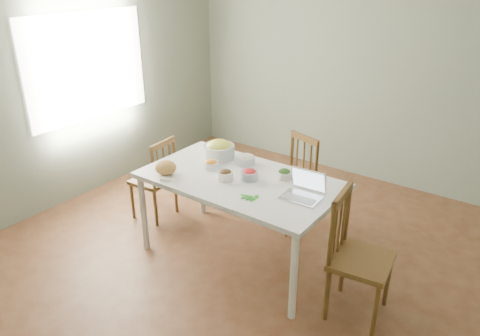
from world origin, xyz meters
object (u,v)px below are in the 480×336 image
Objects in this scene: bowl_squash at (219,149)px; chair_left at (153,178)px; laptop at (301,187)px; bread_boule at (166,168)px; dining_table at (240,218)px; chair_far at (289,183)px; chair_right at (362,258)px.

chair_left is at bearing -166.92° from bowl_squash.
bowl_squash is at bearing 162.17° from laptop.
bread_boule is at bearing 52.04° from chair_left.
dining_table is 0.83m from bread_boule.
bread_boule is 0.61× the size of laptop.
bowl_squash reaches higher than chair_far.
bowl_squash is (-0.51, -0.52, 0.43)m from chair_far.
bowl_squash is (-0.44, 0.26, 0.50)m from dining_table.
dining_table is 1.23m from chair_left.
bowl_squash reaches higher than chair_left.
dining_table is at bearing 28.10° from bread_boule.
chair_far is (0.07, 0.78, 0.07)m from dining_table.
chair_far is 0.93× the size of chair_right.
bowl_squash is (0.16, 0.58, 0.03)m from bread_boule.
bowl_squash is at bearing 97.64° from chair_left.
bread_boule is (-1.81, -0.24, 0.37)m from chair_right.
chair_right is at bearing -3.71° from dining_table.
bowl_squash is at bearing 149.52° from dining_table.
chair_far is at bearing 46.02° from chair_right.
dining_table is 0.79m from chair_far.
laptop is (-0.58, 0.06, 0.41)m from chair_right.
chair_right is 3.42× the size of bowl_squash.
dining_table is at bearing 175.03° from laptop.
bowl_squash is 0.98× the size of laptop.
chair_far is 1.47m from chair_left.
bread_boule is 1.26m from laptop.
chair_far is at bearing 45.57° from bowl_squash.
chair_right reaches higher than bread_boule.
bread_boule is (0.63, -0.40, 0.43)m from chair_left.
bread_boule is (-0.60, -0.32, 0.48)m from dining_table.
laptop is at bearing 13.72° from bread_boule.
chair_left is 0.88× the size of chair_right.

